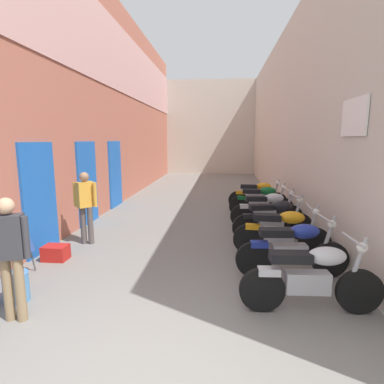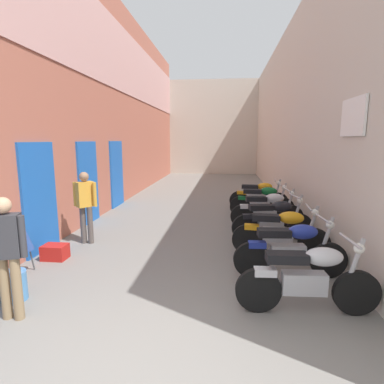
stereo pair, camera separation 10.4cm
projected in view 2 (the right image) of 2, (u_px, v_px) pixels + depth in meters
ground_plane at (198, 212)px, 9.60m from camera, size 34.18×34.18×0.00m
building_left at (120, 105)px, 11.24m from camera, size 0.45×18.18×6.98m
building_right at (290, 117)px, 10.72m from camera, size 0.45×18.18×6.07m
building_far_end at (214, 128)px, 20.94m from camera, size 8.72×2.00×6.06m
motorcycle_nearest at (309, 277)px, 3.94m from camera, size 1.85×0.58×1.04m
motorcycle_second at (291, 248)px, 4.99m from camera, size 1.85×0.58×1.04m
motorcycle_third at (281, 231)px, 5.90m from camera, size 1.85×0.58×1.04m
motorcycle_fourth at (273, 218)px, 6.88m from camera, size 1.84×0.58×1.04m
motorcycle_fifth at (267, 209)px, 7.83m from camera, size 1.85×0.58×1.04m
motorcycle_sixth at (262, 200)px, 8.91m from camera, size 1.85×0.58×1.04m
motorcycle_seventh at (259, 195)px, 9.79m from camera, size 1.85×0.58×1.04m
pedestrian_by_doorway at (7, 250)px, 3.75m from camera, size 0.52×0.30×1.57m
pedestrian_mid_alley at (85, 202)px, 6.60m from camera, size 0.52×0.39×1.57m
water_jug_beside_first at (14, 286)px, 4.32m from camera, size 0.34×0.34×0.42m
plastic_crate at (55, 252)px, 5.82m from camera, size 0.44×0.32×0.28m
umbrella_leaning at (24, 235)px, 5.08m from camera, size 0.20×0.35×0.97m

